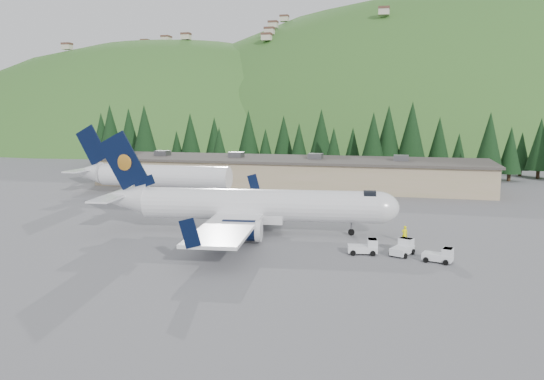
{
  "coord_description": "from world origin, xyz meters",
  "views": [
    {
      "loc": [
        15.76,
        -56.26,
        13.43
      ],
      "look_at": [
        0.0,
        6.0,
        4.0
      ],
      "focal_mm": 35.0,
      "sensor_mm": 36.0,
      "label": 1
    }
  ],
  "objects_px": {
    "baggage_tug_b": "(440,256)",
    "terminal_building": "(288,172)",
    "baggage_tug_c": "(403,248)",
    "ramp_worker": "(405,234)",
    "second_airliner": "(148,175)",
    "baggage_tug_a": "(365,247)",
    "airliner": "(250,206)"
  },
  "relations": [
    {
      "from": "terminal_building",
      "to": "ramp_worker",
      "type": "height_order",
      "value": "terminal_building"
    },
    {
      "from": "baggage_tug_a",
      "to": "ramp_worker",
      "type": "xyz_separation_m",
      "value": [
        3.61,
        5.58,
        0.23
      ]
    },
    {
      "from": "airliner",
      "to": "second_airliner",
      "type": "bearing_deg",
      "value": 130.67
    },
    {
      "from": "baggage_tug_c",
      "to": "terminal_building",
      "type": "bearing_deg",
      "value": 48.14
    },
    {
      "from": "airliner",
      "to": "second_airliner",
      "type": "distance_m",
      "value": 32.58
    },
    {
      "from": "baggage_tug_b",
      "to": "baggage_tug_c",
      "type": "distance_m",
      "value": 3.79
    },
    {
      "from": "second_airliner",
      "to": "baggage_tug_a",
      "type": "distance_m",
      "value": 46.85
    },
    {
      "from": "terminal_building",
      "to": "ramp_worker",
      "type": "distance_m",
      "value": 44.05
    },
    {
      "from": "second_airliner",
      "to": "ramp_worker",
      "type": "xyz_separation_m",
      "value": [
        40.86,
        -22.71,
        -2.43
      ]
    },
    {
      "from": "baggage_tug_b",
      "to": "ramp_worker",
      "type": "xyz_separation_m",
      "value": [
        -3.18,
        6.83,
        0.27
      ]
    },
    {
      "from": "ramp_worker",
      "to": "baggage_tug_c",
      "type": "bearing_deg",
      "value": 73.77
    },
    {
      "from": "airliner",
      "to": "baggage_tug_a",
      "type": "relative_size",
      "value": 11.6
    },
    {
      "from": "baggage_tug_a",
      "to": "second_airliner",
      "type": "bearing_deg",
      "value": 133.53
    },
    {
      "from": "airliner",
      "to": "baggage_tug_a",
      "type": "bearing_deg",
      "value": -31.49
    },
    {
      "from": "terminal_building",
      "to": "airliner",
      "type": "bearing_deg",
      "value": -83.99
    },
    {
      "from": "airliner",
      "to": "terminal_building",
      "type": "height_order",
      "value": "airliner"
    },
    {
      "from": "second_airliner",
      "to": "baggage_tug_b",
      "type": "height_order",
      "value": "second_airliner"
    },
    {
      "from": "baggage_tug_a",
      "to": "terminal_building",
      "type": "xyz_separation_m",
      "value": [
        -17.33,
        44.3,
        1.96
      ]
    },
    {
      "from": "second_airliner",
      "to": "terminal_building",
      "type": "height_order",
      "value": "second_airliner"
    },
    {
      "from": "second_airliner",
      "to": "baggage_tug_a",
      "type": "xyz_separation_m",
      "value": [
        37.24,
        -28.3,
        -2.66
      ]
    },
    {
      "from": "ramp_worker",
      "to": "terminal_building",
      "type": "bearing_deg",
      "value": -76.67
    },
    {
      "from": "airliner",
      "to": "baggage_tug_c",
      "type": "bearing_deg",
      "value": -24.79
    },
    {
      "from": "second_airliner",
      "to": "baggage_tug_c",
      "type": "xyz_separation_m",
      "value": [
        40.76,
        -27.65,
        -2.66
      ]
    },
    {
      "from": "airliner",
      "to": "ramp_worker",
      "type": "distance_m",
      "value": 17.07
    },
    {
      "from": "baggage_tug_b",
      "to": "terminal_building",
      "type": "bearing_deg",
      "value": 133.09
    },
    {
      "from": "second_airliner",
      "to": "baggage_tug_c",
      "type": "height_order",
      "value": "second_airliner"
    },
    {
      "from": "baggage_tug_c",
      "to": "ramp_worker",
      "type": "distance_m",
      "value": 4.94
    },
    {
      "from": "terminal_building",
      "to": "ramp_worker",
      "type": "relative_size",
      "value": 39.94
    },
    {
      "from": "airliner",
      "to": "ramp_worker",
      "type": "relative_size",
      "value": 19.31
    },
    {
      "from": "second_airliner",
      "to": "airliner",
      "type": "bearing_deg",
      "value": -42.75
    },
    {
      "from": "baggage_tug_b",
      "to": "terminal_building",
      "type": "xyz_separation_m",
      "value": [
        -24.13,
        45.54,
        2.0
      ]
    },
    {
      "from": "second_airliner",
      "to": "baggage_tug_a",
      "type": "height_order",
      "value": "second_airliner"
    }
  ]
}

